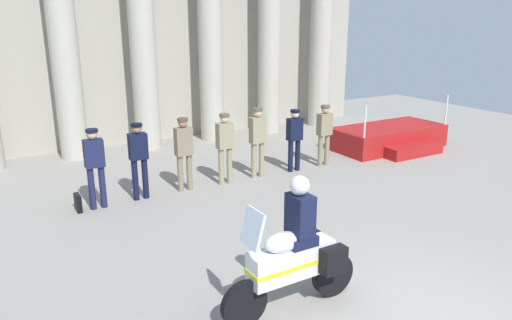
{
  "coord_description": "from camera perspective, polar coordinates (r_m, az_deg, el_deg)",
  "views": [
    {
      "loc": [
        -4.77,
        -3.59,
        3.84
      ],
      "look_at": [
        -0.47,
        3.65,
        1.34
      ],
      "focal_mm": 34.08,
      "sensor_mm": 36.0,
      "label": 1
    }
  ],
  "objects": [
    {
      "name": "briefcase_on_ground",
      "position": [
        10.58,
        -20.16,
        -4.75
      ],
      "size": [
        0.1,
        0.32,
        0.36
      ],
      "primitive_type": "cube",
      "color": "black",
      "rests_on": "ground_plane"
    },
    {
      "name": "officer_in_row_4",
      "position": [
        11.78,
        0.2,
        2.71
      ],
      "size": [
        0.38,
        0.24,
        1.73
      ],
      "rotation": [
        0.0,
        0.0,
        3.14
      ],
      "color": "gray",
      "rests_on": "ground_plane"
    },
    {
      "name": "officer_in_row_5",
      "position": [
        12.33,
        4.54,
        2.91
      ],
      "size": [
        0.38,
        0.24,
        1.6
      ],
      "rotation": [
        0.0,
        0.0,
        3.14
      ],
      "color": "black",
      "rests_on": "ground_plane"
    },
    {
      "name": "ground_plane",
      "position": [
        7.1,
        19.55,
        -17.28
      ],
      "size": [
        28.0,
        28.0,
        0.0
      ],
      "primitive_type": "plane",
      "color": "gray"
    },
    {
      "name": "officer_in_row_3",
      "position": [
        11.33,
        -3.67,
        2.0
      ],
      "size": [
        0.38,
        0.24,
        1.69
      ],
      "rotation": [
        0.0,
        0.0,
        3.14
      ],
      "color": "gray",
      "rests_on": "ground_plane"
    },
    {
      "name": "officer_in_row_6",
      "position": [
        12.88,
        8.03,
        3.46
      ],
      "size": [
        0.38,
        0.24,
        1.62
      ],
      "rotation": [
        0.0,
        0.0,
        3.14
      ],
      "color": "#847A5B",
      "rests_on": "ground_plane"
    },
    {
      "name": "reviewing_stand",
      "position": [
        15.16,
        15.43,
        2.51
      ],
      "size": [
        3.43,
        2.07,
        1.56
      ],
      "color": "#A51919",
      "rests_on": "ground_plane"
    },
    {
      "name": "officer_in_row_1",
      "position": [
        10.64,
        -13.62,
        0.57
      ],
      "size": [
        0.38,
        0.24,
        1.68
      ],
      "rotation": [
        0.0,
        0.0,
        3.14
      ],
      "color": "black",
      "rests_on": "ground_plane"
    },
    {
      "name": "motorcycle_with_rider",
      "position": [
        6.58,
        4.72,
        -11.06
      ],
      "size": [
        2.09,
        0.7,
        1.9
      ],
      "rotation": [
        0.0,
        0.0,
        3.15
      ],
      "color": "black",
      "rests_on": "ground_plane"
    },
    {
      "name": "officer_in_row_0",
      "position": [
        10.37,
        -18.41,
        -0.24
      ],
      "size": [
        0.38,
        0.24,
        1.68
      ],
      "rotation": [
        0.0,
        0.0,
        3.14
      ],
      "color": "#191E42",
      "rests_on": "ground_plane"
    },
    {
      "name": "colonnade_backdrop",
      "position": [
        15.46,
        -10.05,
        16.54
      ],
      "size": [
        14.58,
        1.6,
        7.32
      ],
      "color": "#A49F91",
      "rests_on": "ground_plane"
    },
    {
      "name": "officer_in_row_2",
      "position": [
        10.99,
        -8.47,
        1.35
      ],
      "size": [
        0.38,
        0.24,
        1.68
      ],
      "rotation": [
        0.0,
        0.0,
        3.14
      ],
      "color": "#7A7056",
      "rests_on": "ground_plane"
    }
  ]
}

